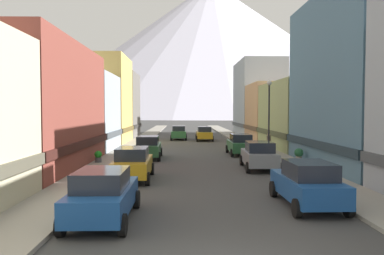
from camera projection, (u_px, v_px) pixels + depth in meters
sidewalk_left at (137, 143)px, 42.90m from camera, size 2.50×100.00×0.15m
sidewalk_right at (247, 143)px, 43.21m from camera, size 2.50×100.00×0.15m
storefront_left_1 at (30, 109)px, 24.17m from camera, size 6.85×13.79×8.00m
storefront_left_2 at (67, 114)px, 35.24m from camera, size 8.82×8.04×7.13m
storefront_left_3 at (101, 101)px, 44.14m from camera, size 6.43×8.79×9.97m
storefront_left_4 at (108, 106)px, 53.12m from camera, size 8.38×8.56×8.99m
storefront_right_2 at (312, 117)px, 37.37m from camera, size 8.55×12.29×6.54m
storefront_right_3 at (287, 113)px, 48.39m from camera, size 9.73×9.11×7.17m
storefront_right_4 at (258, 99)px, 58.98m from camera, size 6.51×11.90×11.32m
car_left_0 at (103, 195)px, 12.91m from camera, size 2.08×4.41×1.78m
car_left_1 at (133, 163)px, 20.61m from camera, size 2.11×4.42×1.78m
car_left_2 at (148, 147)px, 29.75m from camera, size 2.12×4.43×1.78m
car_right_0 at (308, 184)px, 14.91m from camera, size 2.11×4.42×1.78m
car_right_1 at (259, 155)px, 24.37m from camera, size 2.22×4.47×1.78m
car_right_2 at (240, 144)px, 32.29m from camera, size 2.07×4.40×1.78m
car_driving_0 at (204, 133)px, 47.61m from camera, size 2.06×4.40×1.78m
car_driving_1 at (179, 133)px, 49.35m from camera, size 2.06×4.40×1.78m
potted_plant_0 at (98, 156)px, 26.59m from camera, size 0.51×0.51×0.80m
potted_plant_1 at (299, 154)px, 26.53m from camera, size 0.62×0.62×0.99m
pedestrian_0 at (269, 144)px, 32.50m from camera, size 0.36×0.36×1.68m
streetlamp_right at (269, 108)px, 28.42m from camera, size 0.36×0.36×5.86m
mountain_backdrop at (211, 50)px, 266.18m from camera, size 247.52×247.52×92.79m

